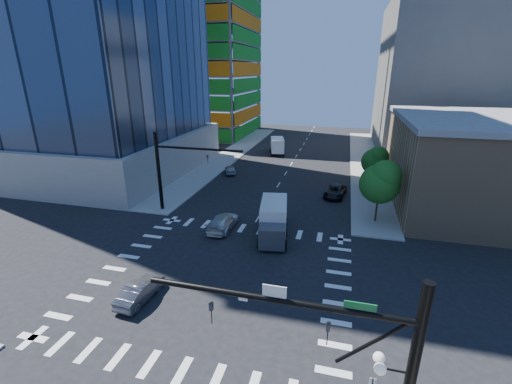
% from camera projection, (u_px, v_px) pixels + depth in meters
% --- Properties ---
extents(ground, '(160.00, 160.00, 0.00)m').
position_uv_depth(ground, '(221.00, 277.00, 27.08)').
color(ground, black).
rests_on(ground, ground).
extents(road_markings, '(20.00, 20.00, 0.01)m').
position_uv_depth(road_markings, '(221.00, 277.00, 27.08)').
color(road_markings, silver).
rests_on(road_markings, ground).
extents(sidewalk_ne, '(5.00, 60.00, 0.15)m').
position_uv_depth(sidewalk_ne, '(365.00, 162.00, 60.60)').
color(sidewalk_ne, gray).
rests_on(sidewalk_ne, ground).
extents(sidewalk_nw, '(5.00, 60.00, 0.15)m').
position_uv_depth(sidewalk_nw, '(231.00, 154.00, 66.48)').
color(sidewalk_nw, gray).
rests_on(sidewalk_nw, ground).
extents(construction_building, '(25.16, 34.50, 70.60)m').
position_uv_depth(construction_building, '(198.00, 30.00, 81.74)').
color(construction_building, slate).
rests_on(construction_building, ground).
extents(commercial_building, '(20.50, 22.50, 10.60)m').
position_uv_depth(commercial_building, '(489.00, 164.00, 39.49)').
color(commercial_building, '#A2825E').
rests_on(commercial_building, ground).
extents(bg_building_ne, '(24.00, 30.00, 28.00)m').
position_uv_depth(bg_building_ne, '(447.00, 78.00, 66.20)').
color(bg_building_ne, '#5F5A55').
rests_on(bg_building_ne, ground).
extents(signal_mast_se, '(10.51, 2.48, 9.00)m').
position_uv_depth(signal_mast_se, '(384.00, 376.00, 12.42)').
color(signal_mast_se, black).
rests_on(signal_mast_se, sidewalk_se).
extents(signal_mast_nw, '(10.20, 0.40, 9.00)m').
position_uv_depth(signal_mast_nw, '(170.00, 165.00, 38.08)').
color(signal_mast_nw, black).
rests_on(signal_mast_nw, sidewalk_nw).
extents(tree_south, '(4.16, 4.16, 6.82)m').
position_uv_depth(tree_south, '(381.00, 181.00, 35.22)').
color(tree_south, '#382316').
rests_on(tree_south, sidewalk_ne).
extents(tree_north, '(3.54, 3.52, 5.78)m').
position_uv_depth(tree_north, '(376.00, 160.00, 46.33)').
color(tree_north, '#382316').
rests_on(tree_north, sidewalk_ne).
extents(car_nb_far, '(3.08, 5.37, 1.41)m').
position_uv_depth(car_nb_far, '(335.00, 191.00, 44.31)').
color(car_nb_far, black).
rests_on(car_nb_far, ground).
extents(car_sb_near, '(2.20, 5.29, 1.53)m').
position_uv_depth(car_sb_near, '(223.00, 222.00, 35.18)').
color(car_sb_near, silver).
rests_on(car_sb_near, ground).
extents(car_sb_mid, '(2.95, 4.23, 1.34)m').
position_uv_depth(car_sb_mid, '(230.00, 169.00, 54.15)').
color(car_sb_mid, '#9A9DA1').
rests_on(car_sb_mid, ground).
extents(car_sb_cross, '(1.73, 4.34, 1.40)m').
position_uv_depth(car_sb_cross, '(140.00, 291.00, 24.28)').
color(car_sb_cross, '#535358').
rests_on(car_sb_cross, ground).
extents(box_truck_near, '(3.70, 6.72, 3.34)m').
position_uv_depth(box_truck_near, '(273.00, 223.00, 33.13)').
color(box_truck_near, black).
rests_on(box_truck_near, ground).
extents(box_truck_far, '(3.95, 6.43, 3.14)m').
position_uv_depth(box_truck_far, '(277.00, 146.00, 67.30)').
color(box_truck_far, black).
rests_on(box_truck_far, ground).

